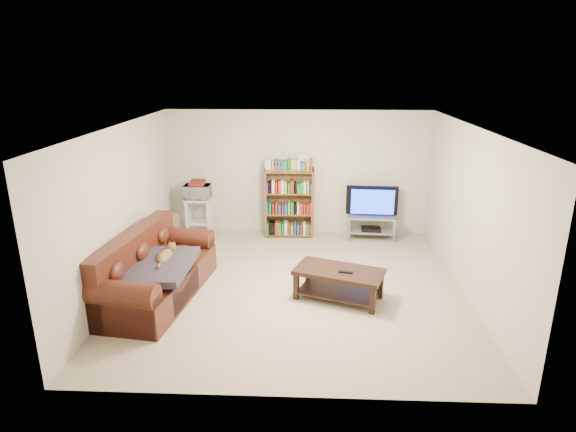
# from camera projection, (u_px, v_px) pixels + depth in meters

# --- Properties ---
(floor) EXTENTS (5.00, 5.00, 0.00)m
(floor) POSITION_uv_depth(u_px,v_px,m) (293.00, 287.00, 7.26)
(floor) COLOR #C3B291
(floor) RESTS_ON ground
(ceiling) EXTENTS (5.00, 5.00, 0.00)m
(ceiling) POSITION_uv_depth(u_px,v_px,m) (294.00, 127.00, 6.53)
(ceiling) COLOR white
(ceiling) RESTS_ON ground
(wall_back) EXTENTS (5.00, 0.00, 5.00)m
(wall_back) POSITION_uv_depth(u_px,v_px,m) (298.00, 173.00, 9.27)
(wall_back) COLOR silver
(wall_back) RESTS_ON ground
(wall_front) EXTENTS (5.00, 0.00, 5.00)m
(wall_front) POSITION_uv_depth(u_px,v_px,m) (285.00, 290.00, 4.51)
(wall_front) COLOR silver
(wall_front) RESTS_ON ground
(wall_left) EXTENTS (0.00, 5.00, 5.00)m
(wall_left) POSITION_uv_depth(u_px,v_px,m) (122.00, 209.00, 6.99)
(wall_left) COLOR silver
(wall_left) RESTS_ON ground
(wall_right) EXTENTS (0.00, 5.00, 5.00)m
(wall_right) POSITION_uv_depth(u_px,v_px,m) (470.00, 214.00, 6.79)
(wall_right) COLOR silver
(wall_right) RESTS_ON ground
(sofa) EXTENTS (1.27, 2.35, 0.96)m
(sofa) POSITION_uv_depth(u_px,v_px,m) (153.00, 275.00, 6.87)
(sofa) COLOR #441B11
(sofa) RESTS_ON floor
(blanket) EXTENTS (0.93, 1.17, 0.19)m
(blanket) POSITION_uv_depth(u_px,v_px,m) (159.00, 266.00, 6.63)
(blanket) COLOR #342E3A
(blanket) RESTS_ON sofa
(cat) EXTENTS (0.33, 0.64, 0.18)m
(cat) POSITION_uv_depth(u_px,v_px,m) (165.00, 256.00, 6.80)
(cat) COLOR brown
(cat) RESTS_ON sofa
(coffee_table) EXTENTS (1.36, 1.00, 0.45)m
(coffee_table) POSITION_uv_depth(u_px,v_px,m) (339.00, 279.00, 6.82)
(coffee_table) COLOR black
(coffee_table) RESTS_ON floor
(remote) EXTENTS (0.21, 0.10, 0.02)m
(remote) POSITION_uv_depth(u_px,v_px,m) (346.00, 272.00, 6.69)
(remote) COLOR black
(remote) RESTS_ON coffee_table
(tv_stand) EXTENTS (0.93, 0.46, 0.45)m
(tv_stand) POSITION_uv_depth(u_px,v_px,m) (371.00, 223.00, 9.18)
(tv_stand) COLOR #999EA3
(tv_stand) RESTS_ON floor
(television) EXTENTS (0.98, 0.19, 0.56)m
(television) POSITION_uv_depth(u_px,v_px,m) (372.00, 202.00, 9.05)
(television) COLOR black
(television) RESTS_ON tv_stand
(dvd_player) EXTENTS (0.38, 0.28, 0.06)m
(dvd_player) POSITION_uv_depth(u_px,v_px,m) (371.00, 229.00, 9.22)
(dvd_player) COLOR black
(dvd_player) RESTS_ON tv_stand
(bookshelf) EXTENTS (0.93, 0.31, 1.34)m
(bookshelf) POSITION_uv_depth(u_px,v_px,m) (289.00, 202.00, 9.20)
(bookshelf) COLOR brown
(bookshelf) RESTS_ON floor
(shelf_clutter) EXTENTS (0.68, 0.22, 0.28)m
(shelf_clutter) POSITION_uv_depth(u_px,v_px,m) (294.00, 163.00, 8.98)
(shelf_clutter) COLOR silver
(shelf_clutter) RESTS_ON bookshelf
(microwave_stand) EXTENTS (0.50, 0.37, 0.78)m
(microwave_stand) POSITION_uv_depth(u_px,v_px,m) (199.00, 213.00, 9.18)
(microwave_stand) COLOR silver
(microwave_stand) RESTS_ON floor
(microwave) EXTENTS (0.49, 0.34, 0.27)m
(microwave) POSITION_uv_depth(u_px,v_px,m) (198.00, 192.00, 9.06)
(microwave) COLOR silver
(microwave) RESTS_ON microwave_stand
(game_boxes) EXTENTS (0.29, 0.25, 0.05)m
(game_boxes) POSITION_uv_depth(u_px,v_px,m) (197.00, 184.00, 9.01)
(game_boxes) COLOR maroon
(game_boxes) RESTS_ON microwave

